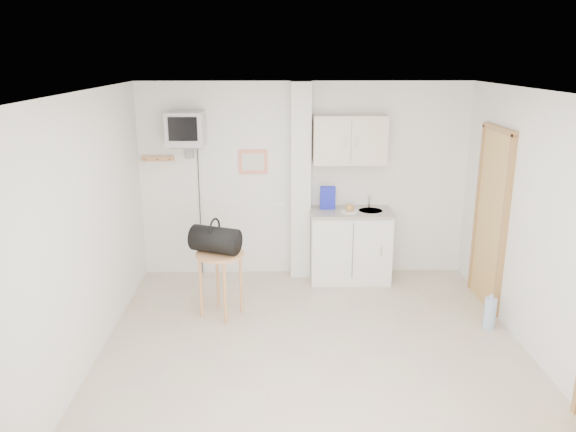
{
  "coord_description": "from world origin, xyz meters",
  "views": [
    {
      "loc": [
        -0.37,
        -4.81,
        2.81
      ],
      "look_at": [
        -0.24,
        0.6,
        1.25
      ],
      "focal_mm": 35.0,
      "sensor_mm": 36.0,
      "label": 1
    }
  ],
  "objects_px": {
    "crt_television": "(186,130)",
    "round_table": "(220,264)",
    "duffel_bag": "(215,239)",
    "water_bottle": "(490,313)"
  },
  "relations": [
    {
      "from": "crt_television",
      "to": "round_table",
      "type": "xyz_separation_m",
      "value": [
        0.47,
        -1.07,
        -1.33
      ]
    },
    {
      "from": "crt_television",
      "to": "duffel_bag",
      "type": "bearing_deg",
      "value": -67.91
    },
    {
      "from": "crt_television",
      "to": "duffel_bag",
      "type": "distance_m",
      "value": 1.54
    },
    {
      "from": "round_table",
      "to": "water_bottle",
      "type": "relative_size",
      "value": 1.95
    },
    {
      "from": "crt_television",
      "to": "water_bottle",
      "type": "xyz_separation_m",
      "value": [
        3.35,
        -1.44,
        -1.77
      ]
    },
    {
      "from": "water_bottle",
      "to": "crt_television",
      "type": "bearing_deg",
      "value": 156.68
    },
    {
      "from": "crt_television",
      "to": "round_table",
      "type": "height_order",
      "value": "crt_television"
    },
    {
      "from": "round_table",
      "to": "water_bottle",
      "type": "xyz_separation_m",
      "value": [
        2.88,
        -0.38,
        -0.44
      ]
    },
    {
      "from": "duffel_bag",
      "to": "water_bottle",
      "type": "distance_m",
      "value": 3.04
    },
    {
      "from": "round_table",
      "to": "duffel_bag",
      "type": "bearing_deg",
      "value": 156.32
    }
  ]
}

